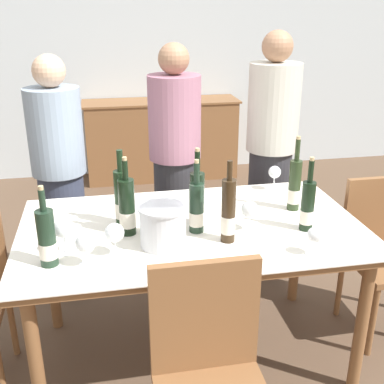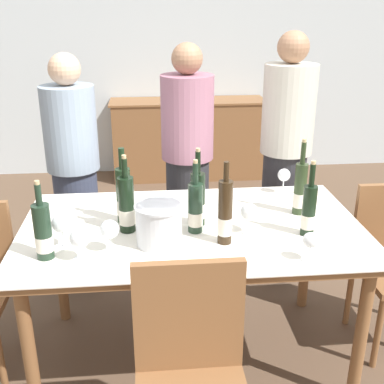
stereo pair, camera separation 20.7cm
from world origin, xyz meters
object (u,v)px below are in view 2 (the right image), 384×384
(wine_bottle_2, at_px, (195,209))
(person_guest_left, at_px, (188,169))
(wine_bottle_7, at_px, (127,206))
(wine_glass_5, at_px, (284,176))
(wine_bottle_0, at_px, (225,214))
(chair_near_front, at_px, (191,371))
(ice_bucket, at_px, (159,223))
(wine_bottle_1, at_px, (198,200))
(wine_glass_4, at_px, (80,239))
(wine_glass_0, at_px, (249,213))
(wine_glass_1, at_px, (311,242))
(wine_bottle_4, at_px, (43,233))
(wine_glass_2, at_px, (61,224))
(wine_bottle_6, at_px, (309,211))
(dining_table, at_px, (192,240))
(wine_glass_3, at_px, (110,230))
(sideboard_cabinet, at_px, (188,139))
(person_guest_right, at_px, (285,163))
(wine_bottle_5, at_px, (124,197))
(person_host, at_px, (75,176))

(wine_bottle_2, height_order, person_guest_left, person_guest_left)
(wine_bottle_7, relative_size, wine_glass_5, 2.58)
(wine_bottle_0, relative_size, chair_near_front, 0.42)
(ice_bucket, xyz_separation_m, wine_glass_5, (0.73, 0.56, 0.00))
(wine_bottle_1, distance_m, wine_glass_4, 0.62)
(wine_bottle_7, distance_m, wine_glass_4, 0.33)
(wine_glass_0, distance_m, wine_glass_1, 0.35)
(wine_bottle_4, bearing_deg, wine_glass_2, 56.63)
(wine_bottle_6, xyz_separation_m, wine_glass_1, (-0.07, -0.24, -0.03))
(chair_near_front, bearing_deg, wine_bottle_4, 141.28)
(dining_table, bearing_deg, wine_glass_0, -19.53)
(wine_bottle_6, bearing_deg, wine_bottle_7, 172.02)
(wine_glass_3, bearing_deg, wine_bottle_6, 5.10)
(wine_glass_1, xyz_separation_m, wine_glass_2, (-1.06, 0.22, 0.02))
(sideboard_cabinet, height_order, wine_bottle_7, wine_bottle_7)
(wine_glass_3, distance_m, wine_glass_5, 1.12)
(dining_table, bearing_deg, wine_bottle_7, -176.40)
(wine_glass_0, relative_size, person_guest_right, 0.09)
(person_guest_left, bearing_deg, wine_bottle_0, -85.18)
(ice_bucket, xyz_separation_m, wine_bottle_6, (0.70, 0.03, 0.02))
(wine_glass_4, bearing_deg, wine_bottle_2, 24.55)
(ice_bucket, relative_size, wine_bottle_5, 0.57)
(dining_table, relative_size, wine_bottle_1, 4.29)
(wine_glass_5, bearing_deg, person_guest_left, 139.92)
(wine_bottle_1, distance_m, person_guest_left, 0.81)
(wine_bottle_2, relative_size, person_guest_left, 0.23)
(wine_bottle_4, relative_size, person_guest_right, 0.21)
(wine_bottle_6, distance_m, wine_glass_0, 0.28)
(dining_table, bearing_deg, person_host, 129.15)
(wine_bottle_6, xyz_separation_m, person_host, (-1.21, 0.97, -0.13))
(dining_table, xyz_separation_m, person_host, (-0.68, 0.83, 0.06))
(wine_glass_2, distance_m, wine_glass_3, 0.22)
(wine_bottle_1, distance_m, wine_bottle_6, 0.53)
(wine_glass_0, height_order, chair_near_front, chair_near_front)
(wine_bottle_2, xyz_separation_m, wine_glass_5, (0.55, 0.45, -0.01))
(wine_bottle_5, distance_m, wine_glass_1, 0.92)
(wine_bottle_6, bearing_deg, wine_bottle_1, 162.29)
(wine_glass_0, relative_size, wine_glass_4, 1.00)
(wine_glass_0, relative_size, chair_near_front, 0.16)
(wine_bottle_4, relative_size, wine_glass_5, 2.40)
(wine_bottle_4, bearing_deg, person_guest_left, 56.78)
(wine_bottle_1, bearing_deg, wine_bottle_5, 170.07)
(wine_glass_2, bearing_deg, wine_glass_0, 4.44)
(wine_glass_3, relative_size, wine_glass_5, 1.01)
(wine_bottle_0, xyz_separation_m, wine_bottle_4, (-0.79, -0.07, -0.02))
(dining_table, height_order, person_guest_right, person_guest_right)
(wine_glass_3, bearing_deg, person_host, 105.85)
(dining_table, bearing_deg, wine_glass_3, -149.96)
(dining_table, height_order, wine_glass_0, wine_glass_0)
(wine_glass_2, distance_m, person_host, 1.00)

